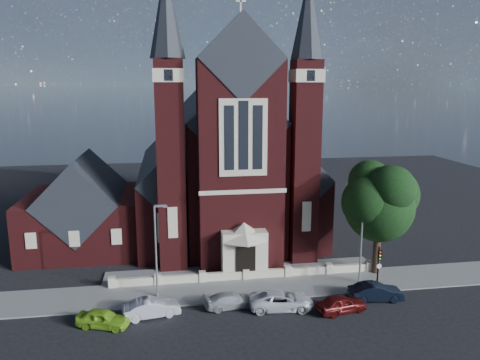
{
  "coord_description": "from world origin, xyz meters",
  "views": [
    {
      "loc": [
        -6.85,
        -33.42,
        17.71
      ],
      "look_at": [
        0.34,
        12.0,
        8.29
      ],
      "focal_mm": 35.0,
      "sensor_mm": 36.0,
      "label": 1
    }
  ],
  "objects_px": {
    "street_tree": "(382,203)",
    "street_lamp_right": "(363,235)",
    "car_navy": "(376,292)",
    "car_silver_b": "(230,300)",
    "car_silver_a": "(151,308)",
    "car_dark_red": "(341,304)",
    "car_lime_van": "(103,319)",
    "traffic_signal": "(379,263)",
    "car_white_suv": "(281,300)",
    "parish_hall": "(84,212)",
    "street_lamp_left": "(157,246)",
    "church": "(223,163)"
  },
  "relations": [
    {
      "from": "parish_hall",
      "to": "car_silver_b",
      "type": "distance_m",
      "value": 21.97
    },
    {
      "from": "car_navy",
      "to": "street_lamp_right",
      "type": "bearing_deg",
      "value": 2.83
    },
    {
      "from": "car_dark_red",
      "to": "car_silver_b",
      "type": "bearing_deg",
      "value": 63.71
    },
    {
      "from": "street_tree",
      "to": "traffic_signal",
      "type": "height_order",
      "value": "street_tree"
    },
    {
      "from": "street_lamp_left",
      "to": "car_silver_a",
      "type": "bearing_deg",
      "value": -98.49
    },
    {
      "from": "parish_hall",
      "to": "traffic_signal",
      "type": "height_order",
      "value": "parish_hall"
    },
    {
      "from": "street_lamp_right",
      "to": "car_silver_b",
      "type": "bearing_deg",
      "value": -167.53
    },
    {
      "from": "parish_hall",
      "to": "street_lamp_right",
      "type": "height_order",
      "value": "parish_hall"
    },
    {
      "from": "car_silver_b",
      "to": "street_lamp_left",
      "type": "bearing_deg",
      "value": 56.85
    },
    {
      "from": "street_tree",
      "to": "street_lamp_right",
      "type": "bearing_deg",
      "value": -145.74
    },
    {
      "from": "car_lime_van",
      "to": "car_silver_a",
      "type": "distance_m",
      "value": 3.68
    },
    {
      "from": "street_tree",
      "to": "street_lamp_left",
      "type": "distance_m",
      "value": 20.71
    },
    {
      "from": "car_lime_van",
      "to": "car_dark_red",
      "type": "bearing_deg",
      "value": -72.88
    },
    {
      "from": "traffic_signal",
      "to": "car_white_suv",
      "type": "bearing_deg",
      "value": -167.54
    },
    {
      "from": "car_silver_a",
      "to": "car_silver_b",
      "type": "bearing_deg",
      "value": -95.36
    },
    {
      "from": "street_lamp_left",
      "to": "parish_hall",
      "type": "bearing_deg",
      "value": 120.02
    },
    {
      "from": "traffic_signal",
      "to": "car_silver_a",
      "type": "relative_size",
      "value": 0.91
    },
    {
      "from": "car_silver_b",
      "to": "car_white_suv",
      "type": "xyz_separation_m",
      "value": [
        4.01,
        -0.89,
        0.11
      ]
    },
    {
      "from": "parish_hall",
      "to": "street_lamp_left",
      "type": "bearing_deg",
      "value": -59.98
    },
    {
      "from": "street_lamp_left",
      "to": "car_navy",
      "type": "height_order",
      "value": "street_lamp_left"
    },
    {
      "from": "parish_hall",
      "to": "traffic_signal",
      "type": "relative_size",
      "value": 3.05
    },
    {
      "from": "street_lamp_right",
      "to": "car_navy",
      "type": "xyz_separation_m",
      "value": [
        -0.06,
        -3.37,
        -3.86
      ]
    },
    {
      "from": "car_silver_a",
      "to": "car_dark_red",
      "type": "bearing_deg",
      "value": -106.74
    },
    {
      "from": "street_tree",
      "to": "car_white_suv",
      "type": "height_order",
      "value": "street_tree"
    },
    {
      "from": "street_lamp_left",
      "to": "car_lime_van",
      "type": "relative_size",
      "value": 2.05
    },
    {
      "from": "car_lime_van",
      "to": "street_lamp_left",
      "type": "bearing_deg",
      "value": -23.99
    },
    {
      "from": "street_lamp_right",
      "to": "car_silver_a",
      "type": "distance_m",
      "value": 19.18
    },
    {
      "from": "car_lime_van",
      "to": "car_silver_a",
      "type": "xyz_separation_m",
      "value": [
        3.52,
        1.06,
        0.05
      ]
    },
    {
      "from": "car_silver_a",
      "to": "car_navy",
      "type": "bearing_deg",
      "value": -100.91
    },
    {
      "from": "street_lamp_right",
      "to": "car_white_suv",
      "type": "xyz_separation_m",
      "value": [
        -8.22,
        -3.59,
        -3.88
      ]
    },
    {
      "from": "street_tree",
      "to": "street_lamp_right",
      "type": "height_order",
      "value": "street_tree"
    },
    {
      "from": "church",
      "to": "traffic_signal",
      "type": "height_order",
      "value": "church"
    },
    {
      "from": "parish_hall",
      "to": "car_dark_red",
      "type": "distance_m",
      "value": 29.49
    },
    {
      "from": "street_lamp_left",
      "to": "car_white_suv",
      "type": "relative_size",
      "value": 1.56
    },
    {
      "from": "street_tree",
      "to": "car_lime_van",
      "type": "relative_size",
      "value": 2.71
    },
    {
      "from": "street_lamp_right",
      "to": "street_tree",
      "type": "bearing_deg",
      "value": 34.26
    },
    {
      "from": "street_tree",
      "to": "car_navy",
      "type": "height_order",
      "value": "street_tree"
    },
    {
      "from": "car_silver_a",
      "to": "car_dark_red",
      "type": "height_order",
      "value": "car_silver_a"
    },
    {
      "from": "parish_hall",
      "to": "street_lamp_left",
      "type": "height_order",
      "value": "parish_hall"
    },
    {
      "from": "street_tree",
      "to": "car_navy",
      "type": "relative_size",
      "value": 2.39
    },
    {
      "from": "church",
      "to": "car_lime_van",
      "type": "distance_m",
      "value": 27.22
    },
    {
      "from": "car_dark_red",
      "to": "car_silver_a",
      "type": "bearing_deg",
      "value": 71.8
    },
    {
      "from": "church",
      "to": "street_tree",
      "type": "height_order",
      "value": "church"
    },
    {
      "from": "street_lamp_right",
      "to": "car_dark_red",
      "type": "height_order",
      "value": "street_lamp_right"
    },
    {
      "from": "street_lamp_right",
      "to": "car_white_suv",
      "type": "bearing_deg",
      "value": -156.4
    },
    {
      "from": "church",
      "to": "car_white_suv",
      "type": "relative_size",
      "value": 6.74
    },
    {
      "from": "traffic_signal",
      "to": "car_lime_van",
      "type": "xyz_separation_m",
      "value": [
        -22.92,
        -2.77,
        -1.91
      ]
    },
    {
      "from": "car_navy",
      "to": "church",
      "type": "bearing_deg",
      "value": 28.04
    },
    {
      "from": "traffic_signal",
      "to": "car_white_suv",
      "type": "xyz_separation_m",
      "value": [
        -9.13,
        -2.02,
        -1.86
      ]
    },
    {
      "from": "car_lime_van",
      "to": "street_lamp_right",
      "type": "bearing_deg",
      "value": -60.08
    }
  ]
}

